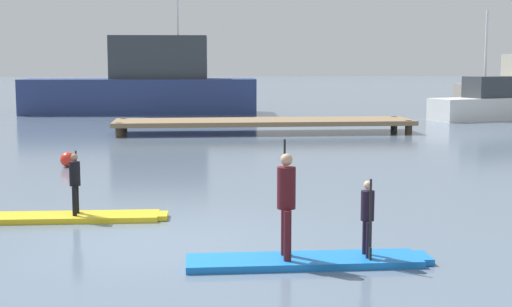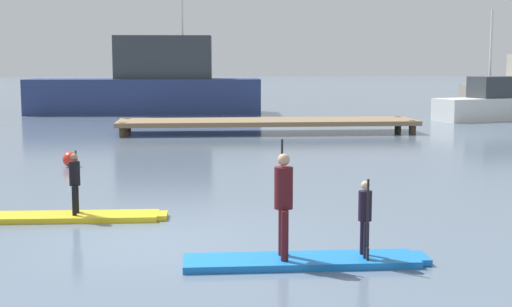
{
  "view_description": "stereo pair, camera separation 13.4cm",
  "coord_description": "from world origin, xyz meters",
  "px_view_note": "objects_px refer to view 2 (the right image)",
  "views": [
    {
      "loc": [
        0.47,
        -11.59,
        2.89
      ],
      "look_at": [
        1.82,
        2.48,
        1.08
      ],
      "focal_mm": 51.14,
      "sensor_mm": 36.0,
      "label": 1
    },
    {
      "loc": [
        0.6,
        -11.61,
        2.89
      ],
      "look_at": [
        1.82,
        2.48,
        1.08
      ],
      "focal_mm": 51.14,
      "sensor_mm": 36.0,
      "label": 2
    }
  ],
  "objects_px": {
    "paddler_child_solo": "(75,180)",
    "mooring_buoy_near": "(70,159)",
    "paddler_child_front": "(365,214)",
    "fishing_boat_white_large": "(150,86)",
    "paddler_adult": "(283,199)",
    "paddleboard_far": "(306,261)",
    "fishing_boat_green_midground": "(496,103)",
    "paddleboard_near": "(76,217)"
  },
  "relations": [
    {
      "from": "fishing_boat_green_midground",
      "to": "mooring_buoy_near",
      "type": "xyz_separation_m",
      "value": [
        -18.15,
        -14.4,
        -0.61
      ]
    },
    {
      "from": "fishing_boat_green_midground",
      "to": "mooring_buoy_near",
      "type": "relative_size",
      "value": 16.06
    },
    {
      "from": "paddler_child_front",
      "to": "fishing_boat_green_midground",
      "type": "xyz_separation_m",
      "value": [
        12.36,
        24.52,
        0.1
      ]
    },
    {
      "from": "fishing_boat_white_large",
      "to": "mooring_buoy_near",
      "type": "bearing_deg",
      "value": -92.94
    },
    {
      "from": "paddler_adult",
      "to": "paddler_child_front",
      "type": "bearing_deg",
      "value": -1.34
    },
    {
      "from": "paddler_child_solo",
      "to": "mooring_buoy_near",
      "type": "relative_size",
      "value": 2.82
    },
    {
      "from": "mooring_buoy_near",
      "to": "paddler_child_solo",
      "type": "bearing_deg",
      "value": -79.87
    },
    {
      "from": "fishing_boat_green_midground",
      "to": "fishing_boat_white_large",
      "type": "bearing_deg",
      "value": 161.4
    },
    {
      "from": "paddleboard_near",
      "to": "mooring_buoy_near",
      "type": "height_order",
      "value": "mooring_buoy_near"
    },
    {
      "from": "paddler_child_front",
      "to": "paddler_child_solo",
      "type": "bearing_deg",
      "value": 144.05
    },
    {
      "from": "paddler_child_solo",
      "to": "paddleboard_far",
      "type": "relative_size",
      "value": 0.33
    },
    {
      "from": "paddler_child_solo",
      "to": "fishing_boat_green_midground",
      "type": "height_order",
      "value": "fishing_boat_green_midground"
    },
    {
      "from": "paddler_child_solo",
      "to": "paddleboard_far",
      "type": "distance_m",
      "value": 5.03
    },
    {
      "from": "paddler_child_solo",
      "to": "paddleboard_far",
      "type": "height_order",
      "value": "paddler_child_solo"
    },
    {
      "from": "paddler_child_front",
      "to": "mooring_buoy_near",
      "type": "distance_m",
      "value": 11.67
    },
    {
      "from": "paddleboard_far",
      "to": "paddleboard_near",
      "type": "bearing_deg",
      "value": 138.65
    },
    {
      "from": "paddleboard_near",
      "to": "mooring_buoy_near",
      "type": "xyz_separation_m",
      "value": [
        -1.21,
        6.81,
        0.15
      ]
    },
    {
      "from": "paddleboard_near",
      "to": "fishing_boat_white_large",
      "type": "distance_m",
      "value": 27.01
    },
    {
      "from": "paddler_child_front",
      "to": "mooring_buoy_near",
      "type": "relative_size",
      "value": 2.8
    },
    {
      "from": "paddler_child_front",
      "to": "fishing_boat_white_large",
      "type": "distance_m",
      "value": 30.66
    },
    {
      "from": "paddleboard_near",
      "to": "paddler_child_solo",
      "type": "relative_size",
      "value": 2.89
    },
    {
      "from": "paddleboard_far",
      "to": "fishing_boat_white_large",
      "type": "xyz_separation_m",
      "value": [
        -3.91,
        30.26,
        1.47
      ]
    },
    {
      "from": "paddler_adult",
      "to": "fishing_boat_green_midground",
      "type": "distance_m",
      "value": 27.98
    },
    {
      "from": "paddler_child_solo",
      "to": "mooring_buoy_near",
      "type": "height_order",
      "value": "paddler_child_solo"
    },
    {
      "from": "paddler_adult",
      "to": "paddleboard_far",
      "type": "bearing_deg",
      "value": -1.71
    },
    {
      "from": "paddler_child_front",
      "to": "mooring_buoy_near",
      "type": "xyz_separation_m",
      "value": [
        -5.79,
        10.12,
        -0.51
      ]
    },
    {
      "from": "paddleboard_far",
      "to": "mooring_buoy_near",
      "type": "relative_size",
      "value": 8.57
    },
    {
      "from": "paddler_child_front",
      "to": "fishing_boat_white_large",
      "type": "xyz_separation_m",
      "value": [
        -4.76,
        30.28,
        0.81
      ]
    },
    {
      "from": "paddleboard_far",
      "to": "paddler_adult",
      "type": "bearing_deg",
      "value": 178.29
    },
    {
      "from": "paddleboard_near",
      "to": "paddler_adult",
      "type": "height_order",
      "value": "paddler_adult"
    },
    {
      "from": "paddler_child_solo",
      "to": "fishing_boat_green_midground",
      "type": "xyz_separation_m",
      "value": [
        16.93,
        21.2,
        0.08
      ]
    },
    {
      "from": "paddler_child_solo",
      "to": "paddler_child_front",
      "type": "bearing_deg",
      "value": -35.95
    },
    {
      "from": "paddleboard_near",
      "to": "paddler_child_front",
      "type": "height_order",
      "value": "paddler_child_front"
    },
    {
      "from": "fishing_boat_white_large",
      "to": "mooring_buoy_near",
      "type": "xyz_separation_m",
      "value": [
        -1.04,
        -20.16,
        -1.32
      ]
    },
    {
      "from": "paddler_adult",
      "to": "paddler_child_front",
      "type": "relative_size",
      "value": 1.46
    },
    {
      "from": "paddleboard_far",
      "to": "paddler_adult",
      "type": "relative_size",
      "value": 2.1
    },
    {
      "from": "paddleboard_far",
      "to": "mooring_buoy_near",
      "type": "height_order",
      "value": "mooring_buoy_near"
    },
    {
      "from": "paddler_child_solo",
      "to": "fishing_boat_green_midground",
      "type": "bearing_deg",
      "value": 51.38
    },
    {
      "from": "paddler_child_solo",
      "to": "paddler_child_front",
      "type": "height_order",
      "value": "paddler_child_solo"
    },
    {
      "from": "paddleboard_far",
      "to": "paddler_adult",
      "type": "height_order",
      "value": "paddler_adult"
    },
    {
      "from": "paddleboard_far",
      "to": "fishing_boat_green_midground",
      "type": "bearing_deg",
      "value": 61.69
    },
    {
      "from": "fishing_boat_white_large",
      "to": "fishing_boat_green_midground",
      "type": "bearing_deg",
      "value": -18.6
    }
  ]
}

